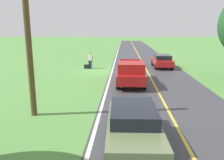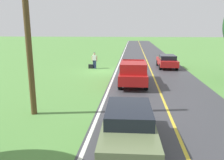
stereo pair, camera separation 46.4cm
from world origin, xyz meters
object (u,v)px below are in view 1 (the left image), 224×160
object	(u,v)px
suitcase_carried	(86,67)
pickup_truck_passing	(131,72)
sedan_ahead_same_lane	(133,125)
hitchhiker_walking	(90,59)
sedan_near_oncoming	(162,61)
utility_pole_roadside	(27,28)

from	to	relation	value
suitcase_carried	pickup_truck_passing	distance (m)	8.22
suitcase_carried	sedan_ahead_same_lane	bearing A→B (deg)	17.55
suitcase_carried	pickup_truck_passing	size ratio (longest dim) A/B	0.09
hitchhiker_walking	sedan_near_oncoming	distance (m)	7.89
suitcase_carried	utility_pole_roadside	world-z (taller)	utility_pole_roadside
suitcase_carried	sedan_ahead_same_lane	distance (m)	16.59
sedan_ahead_same_lane	sedan_near_oncoming	world-z (taller)	same
sedan_ahead_same_lane	utility_pole_roadside	size ratio (longest dim) A/B	0.53
pickup_truck_passing	sedan_ahead_same_lane	bearing A→B (deg)	89.04
suitcase_carried	pickup_truck_passing	world-z (taller)	pickup_truck_passing
sedan_near_oncoming	utility_pole_roadside	world-z (taller)	utility_pole_roadside
sedan_ahead_same_lane	hitchhiker_walking	bearing A→B (deg)	-76.08
hitchhiker_walking	sedan_near_oncoming	world-z (taller)	hitchhiker_walking
pickup_truck_passing	sedan_near_oncoming	distance (m)	8.85
suitcase_carried	utility_pole_roadside	distance (m)	13.94
pickup_truck_passing	sedan_near_oncoming	world-z (taller)	pickup_truck_passing
hitchhiker_walking	utility_pole_roadside	distance (m)	13.82
pickup_truck_passing	sedan_ahead_same_lane	distance (m)	9.18
suitcase_carried	sedan_near_oncoming	bearing A→B (deg)	100.73
hitchhiker_walking	sedan_ahead_same_lane	distance (m)	16.54
sedan_near_oncoming	utility_pole_roadside	size ratio (longest dim) A/B	0.52
hitchhiker_walking	sedan_near_oncoming	xyz separation A→B (m)	(-7.80, -1.17, -0.23)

